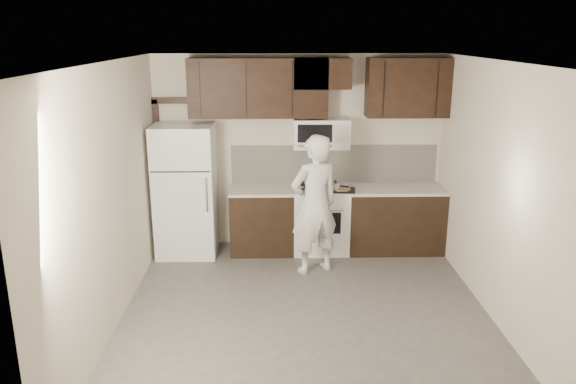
{
  "coord_description": "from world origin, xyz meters",
  "views": [
    {
      "loc": [
        -0.32,
        -5.48,
        2.98
      ],
      "look_at": [
        -0.18,
        0.9,
        1.15
      ],
      "focal_mm": 35.0,
      "sensor_mm": 36.0,
      "label": 1
    }
  ],
  "objects_px": {
    "stove": "(321,219)",
    "refrigerator": "(186,190)",
    "person": "(314,205)",
    "microwave": "(321,133)"
  },
  "relations": [
    {
      "from": "stove",
      "to": "microwave",
      "type": "bearing_deg",
      "value": 90.1
    },
    {
      "from": "stove",
      "to": "refrigerator",
      "type": "xyz_separation_m",
      "value": [
        -1.85,
        -0.05,
        0.44
      ]
    },
    {
      "from": "microwave",
      "to": "refrigerator",
      "type": "bearing_deg",
      "value": -174.85
    },
    {
      "from": "stove",
      "to": "person",
      "type": "distance_m",
      "value": 0.86
    },
    {
      "from": "stove",
      "to": "microwave",
      "type": "xyz_separation_m",
      "value": [
        -0.0,
        0.12,
        1.19
      ]
    },
    {
      "from": "refrigerator",
      "to": "person",
      "type": "height_order",
      "value": "refrigerator"
    },
    {
      "from": "microwave",
      "to": "refrigerator",
      "type": "height_order",
      "value": "microwave"
    },
    {
      "from": "refrigerator",
      "to": "person",
      "type": "relative_size",
      "value": 1.01
    },
    {
      "from": "microwave",
      "to": "person",
      "type": "xyz_separation_m",
      "value": [
        -0.14,
        -0.85,
        -0.76
      ]
    },
    {
      "from": "stove",
      "to": "refrigerator",
      "type": "relative_size",
      "value": 0.52
    }
  ]
}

